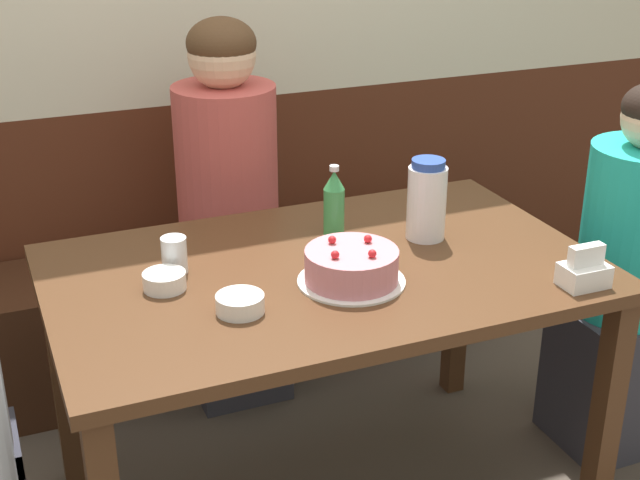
{
  "coord_description": "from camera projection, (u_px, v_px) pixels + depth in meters",
  "views": [
    {
      "loc": [
        -0.78,
        -1.86,
        1.69
      ],
      "look_at": [
        0.01,
        0.05,
        0.79
      ],
      "focal_mm": 50.0,
      "sensor_mm": 36.0,
      "label": 1
    }
  ],
  "objects": [
    {
      "name": "glass_water_tall",
      "position": [
        174.0,
        255.0,
        2.18
      ],
      "size": [
        0.06,
        0.06,
        0.09
      ],
      "color": "silver",
      "rests_on": "dining_table"
    },
    {
      "name": "napkin_holder",
      "position": [
        584.0,
        271.0,
        2.11
      ],
      "size": [
        0.11,
        0.08,
        0.11
      ],
      "color": "white",
      "rests_on": "dining_table"
    },
    {
      "name": "water_pitcher",
      "position": [
        427.0,
        200.0,
        2.35
      ],
      "size": [
        0.1,
        0.1,
        0.22
      ],
      "color": "white",
      "rests_on": "dining_table"
    },
    {
      "name": "person_teal_shirt",
      "position": [
        628.0,
        287.0,
        2.6
      ],
      "size": [
        0.34,
        0.31,
        1.13
      ],
      "rotation": [
        0.0,
        0.0,
        3.14
      ],
      "color": "#33333D",
      "rests_on": "ground_plane"
    },
    {
      "name": "bench_seat",
      "position": [
        233.0,
        306.0,
        3.14
      ],
      "size": [
        1.84,
        0.38,
        0.44
      ],
      "color": "#381E11",
      "rests_on": "ground_plane"
    },
    {
      "name": "birthday_cake",
      "position": [
        352.0,
        267.0,
        2.13
      ],
      "size": [
        0.26,
        0.26,
        0.1
      ],
      "color": "white",
      "rests_on": "dining_table"
    },
    {
      "name": "bowl_rice_small",
      "position": [
        164.0,
        281.0,
        2.1
      ],
      "size": [
        0.1,
        0.1,
        0.04
      ],
      "color": "white",
      "rests_on": "dining_table"
    },
    {
      "name": "soju_bottle",
      "position": [
        334.0,
        203.0,
        2.37
      ],
      "size": [
        0.06,
        0.06,
        0.2
      ],
      "color": "#388E4C",
      "rests_on": "dining_table"
    },
    {
      "name": "person_pale_blue_shirt",
      "position": [
        229.0,
        223.0,
        2.85
      ],
      "size": [
        0.32,
        0.34,
        1.25
      ],
      "rotation": [
        0.0,
        0.0,
        -1.57
      ],
      "color": "#33333D",
      "rests_on": "ground_plane"
    },
    {
      "name": "bowl_soup_white",
      "position": [
        240.0,
        304.0,
        2.0
      ],
      "size": [
        0.11,
        0.11,
        0.04
      ],
      "color": "white",
      "rests_on": "dining_table"
    },
    {
      "name": "dining_table",
      "position": [
        324.0,
        299.0,
        2.26
      ],
      "size": [
        1.36,
        0.84,
        0.74
      ],
      "color": "#4C2D19",
      "rests_on": "ground_plane"
    }
  ]
}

